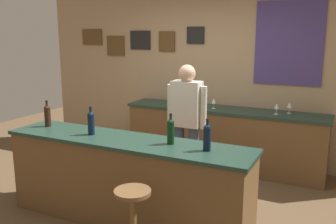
{
  "coord_description": "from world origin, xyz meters",
  "views": [
    {
      "loc": [
        2.01,
        -3.48,
        1.98
      ],
      "look_at": [
        0.08,
        0.45,
        1.05
      ],
      "focal_mm": 39.4,
      "sensor_mm": 36.0,
      "label": 1
    }
  ],
  "objects_px": {
    "wine_bottle_a": "(47,115)",
    "wine_glass_b": "(277,106)",
    "bartender": "(186,120)",
    "wine_glass_c": "(290,105)",
    "bar_stool": "(133,214)",
    "wine_glass_a": "(214,101)",
    "wine_bottle_d": "(207,136)",
    "wine_bottle_b": "(91,122)",
    "wine_bottle_c": "(171,131)"
  },
  "relations": [
    {
      "from": "wine_glass_c",
      "to": "wine_glass_a",
      "type": "bearing_deg",
      "value": -171.75
    },
    {
      "from": "wine_bottle_a",
      "to": "wine_glass_c",
      "type": "distance_m",
      "value": 3.19
    },
    {
      "from": "wine_bottle_c",
      "to": "wine_glass_a",
      "type": "distance_m",
      "value": 1.95
    },
    {
      "from": "wine_bottle_a",
      "to": "wine_glass_a",
      "type": "bearing_deg",
      "value": 54.89
    },
    {
      "from": "bar_stool",
      "to": "wine_bottle_c",
      "type": "distance_m",
      "value": 0.88
    },
    {
      "from": "bartender",
      "to": "wine_glass_c",
      "type": "distance_m",
      "value": 1.56
    },
    {
      "from": "bartender",
      "to": "bar_stool",
      "type": "xyz_separation_m",
      "value": [
        0.19,
        -1.59,
        -0.48
      ]
    },
    {
      "from": "wine_bottle_d",
      "to": "wine_glass_b",
      "type": "distance_m",
      "value": 2.01
    },
    {
      "from": "wine_bottle_b",
      "to": "wine_bottle_d",
      "type": "bearing_deg",
      "value": 1.0
    },
    {
      "from": "bar_stool",
      "to": "wine_bottle_b",
      "type": "distance_m",
      "value": 1.2
    },
    {
      "from": "wine_bottle_d",
      "to": "wine_glass_a",
      "type": "relative_size",
      "value": 1.97
    },
    {
      "from": "wine_bottle_a",
      "to": "wine_glass_b",
      "type": "height_order",
      "value": "wine_bottle_a"
    },
    {
      "from": "bar_stool",
      "to": "wine_bottle_a",
      "type": "relative_size",
      "value": 2.22
    },
    {
      "from": "bar_stool",
      "to": "wine_glass_c",
      "type": "distance_m",
      "value": 2.92
    },
    {
      "from": "wine_glass_b",
      "to": "wine_glass_c",
      "type": "bearing_deg",
      "value": 44.51
    },
    {
      "from": "wine_glass_b",
      "to": "wine_glass_a",
      "type": "bearing_deg",
      "value": -179.49
    },
    {
      "from": "bartender",
      "to": "wine_bottle_d",
      "type": "xyz_separation_m",
      "value": [
        0.63,
        -0.99,
        0.12
      ]
    },
    {
      "from": "bartender",
      "to": "wine_glass_c",
      "type": "xyz_separation_m",
      "value": [
        1.06,
        1.14,
        0.07
      ]
    },
    {
      "from": "wine_bottle_d",
      "to": "wine_glass_a",
      "type": "height_order",
      "value": "wine_bottle_d"
    },
    {
      "from": "wine_bottle_a",
      "to": "wine_glass_b",
      "type": "bearing_deg",
      "value": 40.69
    },
    {
      "from": "wine_bottle_c",
      "to": "wine_glass_c",
      "type": "relative_size",
      "value": 1.97
    },
    {
      "from": "bartender",
      "to": "wine_bottle_b",
      "type": "height_order",
      "value": "bartender"
    },
    {
      "from": "bartender",
      "to": "bar_stool",
      "type": "distance_m",
      "value": 1.67
    },
    {
      "from": "bar_stool",
      "to": "wine_glass_c",
      "type": "bearing_deg",
      "value": 72.48
    },
    {
      "from": "wine_bottle_d",
      "to": "wine_glass_a",
      "type": "distance_m",
      "value": 2.08
    },
    {
      "from": "bartender",
      "to": "wine_glass_b",
      "type": "height_order",
      "value": "bartender"
    },
    {
      "from": "wine_bottle_c",
      "to": "wine_glass_a",
      "type": "height_order",
      "value": "wine_bottle_c"
    },
    {
      "from": "wine_bottle_c",
      "to": "wine_glass_b",
      "type": "relative_size",
      "value": 1.97
    },
    {
      "from": "wine_bottle_d",
      "to": "wine_glass_a",
      "type": "bearing_deg",
      "value": 107.53
    },
    {
      "from": "wine_bottle_a",
      "to": "wine_bottle_d",
      "type": "height_order",
      "value": "same"
    },
    {
      "from": "wine_bottle_c",
      "to": "bar_stool",
      "type": "bearing_deg",
      "value": -94.34
    },
    {
      "from": "wine_bottle_c",
      "to": "wine_bottle_d",
      "type": "bearing_deg",
      "value": -6.34
    },
    {
      "from": "wine_bottle_a",
      "to": "wine_glass_b",
      "type": "relative_size",
      "value": 1.97
    },
    {
      "from": "wine_bottle_d",
      "to": "wine_glass_a",
      "type": "xyz_separation_m",
      "value": [
        -0.63,
        1.98,
        -0.05
      ]
    },
    {
      "from": "wine_glass_b",
      "to": "wine_bottle_a",
      "type": "bearing_deg",
      "value": -139.31
    },
    {
      "from": "wine_bottle_c",
      "to": "wine_glass_a",
      "type": "xyz_separation_m",
      "value": [
        -0.23,
        1.94,
        -0.05
      ]
    },
    {
      "from": "wine_bottle_c",
      "to": "wine_glass_b",
      "type": "xyz_separation_m",
      "value": [
        0.67,
        1.95,
        -0.05
      ]
    },
    {
      "from": "wine_bottle_d",
      "to": "wine_glass_b",
      "type": "bearing_deg",
      "value": 82.14
    },
    {
      "from": "bartender",
      "to": "wine_glass_c",
      "type": "height_order",
      "value": "bartender"
    },
    {
      "from": "bar_stool",
      "to": "wine_glass_a",
      "type": "bearing_deg",
      "value": 94.07
    },
    {
      "from": "wine_bottle_d",
      "to": "bar_stool",
      "type": "bearing_deg",
      "value": -126.38
    },
    {
      "from": "wine_bottle_b",
      "to": "wine_bottle_c",
      "type": "height_order",
      "value": "same"
    },
    {
      "from": "bartender",
      "to": "wine_bottle_a",
      "type": "relative_size",
      "value": 5.29
    },
    {
      "from": "wine_glass_c",
      "to": "bar_stool",
      "type": "bearing_deg",
      "value": -107.52
    },
    {
      "from": "wine_bottle_c",
      "to": "wine_bottle_d",
      "type": "relative_size",
      "value": 1.0
    },
    {
      "from": "wine_bottle_d",
      "to": "wine_glass_c",
      "type": "relative_size",
      "value": 1.97
    },
    {
      "from": "wine_bottle_a",
      "to": "wine_bottle_d",
      "type": "bearing_deg",
      "value": -1.28
    },
    {
      "from": "bar_stool",
      "to": "wine_glass_a",
      "type": "height_order",
      "value": "wine_glass_a"
    },
    {
      "from": "wine_glass_a",
      "to": "wine_glass_b",
      "type": "xyz_separation_m",
      "value": [
        0.9,
        0.01,
        0.0
      ]
    },
    {
      "from": "bartender",
      "to": "wine_glass_c",
      "type": "bearing_deg",
      "value": 47.32
    }
  ]
}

